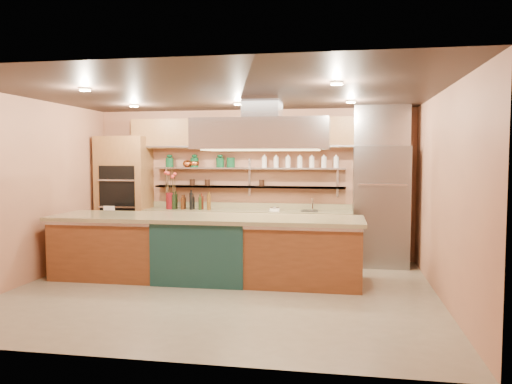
% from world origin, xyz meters
% --- Properties ---
extents(floor, '(6.00, 5.00, 0.02)m').
position_xyz_m(floor, '(0.00, 0.00, -0.01)').
color(floor, gray).
rests_on(floor, ground).
extents(ceiling, '(6.00, 5.00, 0.02)m').
position_xyz_m(ceiling, '(0.00, 0.00, 2.80)').
color(ceiling, black).
rests_on(ceiling, wall_back).
extents(wall_back, '(6.00, 0.04, 2.80)m').
position_xyz_m(wall_back, '(0.00, 2.50, 1.40)').
color(wall_back, '#AE7352').
rests_on(wall_back, floor).
extents(wall_front, '(6.00, 0.04, 2.80)m').
position_xyz_m(wall_front, '(0.00, -2.50, 1.40)').
color(wall_front, '#AE7352').
rests_on(wall_front, floor).
extents(wall_left, '(0.04, 5.00, 2.80)m').
position_xyz_m(wall_left, '(-3.00, 0.00, 1.40)').
color(wall_left, '#AE7352').
rests_on(wall_left, floor).
extents(wall_right, '(0.04, 5.00, 2.80)m').
position_xyz_m(wall_right, '(3.00, 0.00, 1.40)').
color(wall_right, '#AE7352').
rests_on(wall_right, floor).
extents(oven_stack, '(0.95, 0.64, 2.30)m').
position_xyz_m(oven_stack, '(-2.45, 2.18, 1.15)').
color(oven_stack, olive).
rests_on(oven_stack, floor).
extents(refrigerator, '(0.95, 0.72, 2.10)m').
position_xyz_m(refrigerator, '(2.35, 2.14, 1.05)').
color(refrigerator, gray).
rests_on(refrigerator, floor).
extents(back_counter, '(3.84, 0.64, 0.93)m').
position_xyz_m(back_counter, '(-0.05, 2.20, 0.47)').
color(back_counter, tan).
rests_on(back_counter, floor).
extents(wall_shelf_lower, '(3.60, 0.26, 0.03)m').
position_xyz_m(wall_shelf_lower, '(-0.05, 2.37, 1.35)').
color(wall_shelf_lower, '#AFB1B7').
rests_on(wall_shelf_lower, wall_back).
extents(wall_shelf_upper, '(3.60, 0.26, 0.03)m').
position_xyz_m(wall_shelf_upper, '(-0.05, 2.37, 1.70)').
color(wall_shelf_upper, '#AFB1B7').
rests_on(wall_shelf_upper, wall_back).
extents(upper_cabinets, '(4.60, 0.36, 0.55)m').
position_xyz_m(upper_cabinets, '(0.00, 2.32, 2.35)').
color(upper_cabinets, olive).
rests_on(upper_cabinets, wall_back).
extents(range_hood, '(2.00, 1.00, 0.45)m').
position_xyz_m(range_hood, '(0.49, 0.60, 2.25)').
color(range_hood, '#AFB1B7').
rests_on(range_hood, ceiling).
extents(ceiling_downlights, '(4.00, 2.80, 0.02)m').
position_xyz_m(ceiling_downlights, '(0.00, 0.20, 2.77)').
color(ceiling_downlights, '#FFE5A5').
rests_on(ceiling_downlights, ceiling).
extents(island, '(4.76, 1.06, 0.99)m').
position_xyz_m(island, '(-0.41, 0.60, 0.50)').
color(island, brown).
rests_on(island, floor).
extents(flower_vase, '(0.21, 0.21, 0.31)m').
position_xyz_m(flower_vase, '(-1.51, 2.15, 1.08)').
color(flower_vase, '#5F0E14').
rests_on(flower_vase, back_counter).
extents(oil_bottle_cluster, '(0.83, 0.53, 0.26)m').
position_xyz_m(oil_bottle_cluster, '(-1.09, 2.15, 1.06)').
color(oil_bottle_cluster, black).
rests_on(oil_bottle_cluster, back_counter).
extents(kitchen_scale, '(0.19, 0.15, 0.10)m').
position_xyz_m(kitchen_scale, '(0.48, 2.15, 0.98)').
color(kitchen_scale, white).
rests_on(kitchen_scale, back_counter).
extents(bar_faucet, '(0.03, 0.03, 0.23)m').
position_xyz_m(bar_faucet, '(1.16, 2.25, 1.05)').
color(bar_faucet, silver).
rests_on(bar_faucet, back_counter).
extents(copper_kettle, '(0.20, 0.20, 0.14)m').
position_xyz_m(copper_kettle, '(-1.25, 2.37, 1.78)').
color(copper_kettle, '#BA5B2A').
rests_on(copper_kettle, wall_shelf_upper).
extents(green_canister, '(0.16, 0.16, 0.18)m').
position_xyz_m(green_canister, '(-0.39, 2.37, 1.81)').
color(green_canister, '#0D4021').
rests_on(green_canister, wall_shelf_upper).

